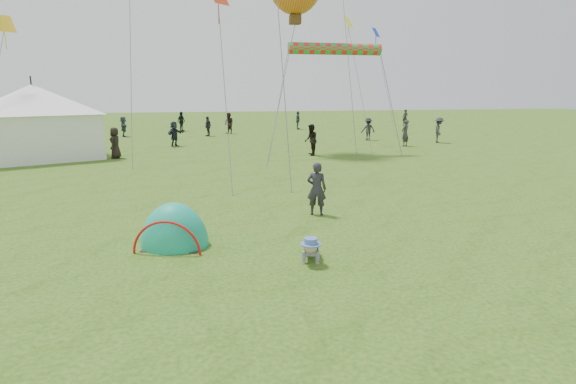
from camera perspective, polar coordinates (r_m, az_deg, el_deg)
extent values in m
plane|color=#204A11|center=(10.24, 0.67, -8.19)|extent=(140.00, 140.00, 0.00)
ellipsoid|color=#019978|center=(11.27, -14.14, -6.59)|extent=(1.94, 1.73, 2.12)
imported|color=#27252F|center=(13.38, 3.66, 0.41)|extent=(0.68, 0.57, 1.60)
imported|color=black|center=(49.20, -30.61, 7.75)|extent=(0.71, 0.62, 1.64)
imported|color=black|center=(39.02, -7.50, 8.65)|extent=(1.08, 1.10, 1.79)
imported|color=black|center=(42.13, -13.40, 8.70)|extent=(0.93, 1.11, 1.77)
imported|color=black|center=(34.30, 10.14, 7.88)|extent=(1.07, 0.62, 1.65)
imported|color=black|center=(39.42, -29.81, 6.97)|extent=(0.51, 0.78, 1.58)
imported|color=#2E3C4C|center=(38.61, -20.15, 7.80)|extent=(0.69, 1.54, 1.60)
imported|color=#2D2F36|center=(30.99, 14.65, 7.24)|extent=(0.76, 0.70, 1.75)
imported|color=#2E2422|center=(32.72, -31.25, 6.02)|extent=(0.83, 0.66, 1.67)
imported|color=#2F3F47|center=(43.07, 1.27, 9.08)|extent=(0.67, 1.08, 1.71)
imported|color=#2C2D30|center=(33.80, 18.61, 7.46)|extent=(1.08, 1.33, 1.79)
imported|color=black|center=(31.65, -32.53, 5.62)|extent=(0.57, 0.81, 1.59)
imported|color=#1E2330|center=(30.87, -14.23, 7.16)|extent=(1.30, 1.53, 1.66)
imported|color=black|center=(49.15, 14.66, 9.13)|extent=(0.66, 0.73, 1.69)
imported|color=black|center=(25.74, 2.94, 6.62)|extent=(0.77, 0.94, 1.78)
imported|color=#222A35|center=(37.25, -10.12, 8.22)|extent=(0.78, 1.01, 1.60)
imported|color=black|center=(26.41, -21.09, 5.84)|extent=(0.69, 0.92, 1.69)
cylinder|color=red|center=(26.46, 6.01, 17.62)|extent=(5.32, 0.64, 0.64)
plane|color=yellow|center=(28.53, -32.44, 17.63)|extent=(1.08, 1.08, 0.88)
plane|color=blue|center=(41.27, 11.10, 19.27)|extent=(0.95, 0.95, 0.77)
plane|color=#FBFC29|center=(31.82, 7.67, 20.58)|extent=(0.86, 0.86, 0.70)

